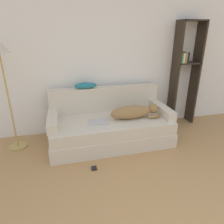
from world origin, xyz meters
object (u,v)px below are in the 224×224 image
(laptop, at_px, (98,122))
(dog, at_px, (134,112))
(bookshelf, at_px, (185,70))
(couch, at_px, (111,130))
(floor_lamp, at_px, (1,62))
(power_adapter, at_px, (94,168))
(throw_pillow, at_px, (85,86))

(laptop, bearing_deg, dog, 8.96)
(laptop, relative_size, bookshelf, 0.16)
(couch, height_order, floor_lamp, floor_lamp)
(bookshelf, relative_size, floor_lamp, 1.17)
(laptop, bearing_deg, power_adapter, -100.44)
(dog, bearing_deg, floor_lamp, 171.52)
(dog, xyz_separation_m, power_adapter, (-0.76, -0.58, -0.52))
(laptop, bearing_deg, throw_pillow, 111.15)
(dog, distance_m, laptop, 0.60)
(dog, height_order, bookshelf, bookshelf)
(dog, relative_size, bookshelf, 0.42)
(couch, bearing_deg, dog, -12.32)
(throw_pillow, distance_m, floor_lamp, 1.25)
(floor_lamp, bearing_deg, power_adapter, -38.13)
(couch, height_order, laptop, laptop)
(dog, relative_size, floor_lamp, 0.49)
(couch, height_order, power_adapter, couch)
(throw_pillow, bearing_deg, dog, -32.63)
(couch, xyz_separation_m, laptop, (-0.22, -0.10, 0.22))
(laptop, bearing_deg, bookshelf, 23.66)
(throw_pillow, xyz_separation_m, floor_lamp, (-1.15, -0.18, 0.45))
(dog, bearing_deg, bookshelf, 23.33)
(couch, distance_m, floor_lamp, 1.88)
(couch, height_order, dog, dog)
(couch, bearing_deg, power_adapter, -120.69)
(throw_pillow, relative_size, bookshelf, 0.19)
(couch, xyz_separation_m, floor_lamp, (-1.49, 0.20, 1.13))
(dog, height_order, floor_lamp, floor_lamp)
(dog, distance_m, bookshelf, 1.39)
(dog, relative_size, power_adapter, 11.54)
(couch, xyz_separation_m, bookshelf, (1.55, 0.43, 0.86))
(floor_lamp, bearing_deg, throw_pillow, 8.65)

